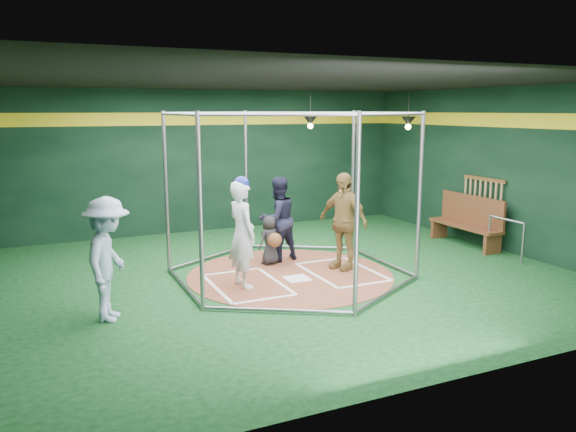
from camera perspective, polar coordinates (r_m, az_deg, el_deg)
name	(u,v)px	position (r m, az deg, el deg)	size (l,w,h in m)	color
room_shell	(290,181)	(10.10, 0.22, 3.56)	(10.10, 9.10, 3.53)	#0C3714
clay_disc	(290,275)	(10.45, 0.23, -6.00)	(3.80, 3.80, 0.01)	brown
home_plate	(297,279)	(10.19, 0.93, -6.37)	(0.43, 0.43, 0.01)	white
batter_box_left	(247,284)	(9.88, -4.21, -6.95)	(1.17, 1.77, 0.01)	white
batter_box_right	(342,272)	(10.66, 5.46, -5.66)	(1.17, 1.77, 0.01)	white
batting_cage	(290,195)	(10.13, 0.23, 2.13)	(4.05, 4.67, 3.00)	gray
bat_rack	(483,199)	(13.30, 19.15, 1.64)	(0.07, 1.25, 0.98)	brown
pendant_lamp_near	(310,121)	(14.21, 2.28, 9.61)	(0.34, 0.34, 0.90)	black
pendant_lamp_far	(408,122)	(13.79, 12.13, 9.35)	(0.34, 0.34, 0.90)	black
batter_figure	(242,233)	(9.58, -4.68, -1.68)	(0.53, 0.73, 1.91)	silver
visitor_leopard	(343,221)	(10.69, 5.60, -0.51)	(1.09, 0.45, 1.85)	tan
catcher_figure	(270,240)	(11.02, -1.81, -2.45)	(0.55, 0.61, 0.97)	black
umpire	(278,219)	(11.24, -1.05, -0.31)	(0.83, 0.64, 1.70)	black
bystander_blue	(108,259)	(8.47, -17.82, -4.21)	(1.17, 0.67, 1.81)	#A3B8D7
dugout_bench	(468,220)	(13.26, 17.83, -0.38)	(0.45, 1.94, 1.13)	brown
steel_railing	(506,232)	(12.35, 21.26, -1.51)	(0.05, 0.97, 0.83)	gray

